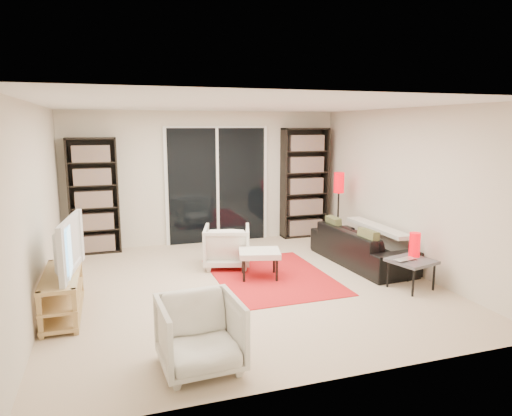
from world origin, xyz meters
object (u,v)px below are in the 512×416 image
object	(u,v)px
floor_lamp	(339,191)
side_table	(411,263)
bookshelf_right	(305,183)
ottoman	(259,254)
tv_stand	(62,293)
sofa	(361,246)
armchair_front	(200,334)
bookshelf_left	(94,196)
armchair_back	(227,246)

from	to	relation	value
floor_lamp	side_table	bearing A→B (deg)	-93.28
bookshelf_right	ottoman	world-z (taller)	bookshelf_right
tv_stand	sofa	bearing A→B (deg)	9.43
armchair_front	side_table	bearing A→B (deg)	17.10
tv_stand	bookshelf_right	bearing A→B (deg)	32.57
tv_stand	floor_lamp	xyz separation A→B (m)	(4.45, 1.80, 0.74)
bookshelf_right	tv_stand	size ratio (longest dim) A/B	1.72
sofa	armchair_front	distance (m)	3.82
bookshelf_left	armchair_front	distance (m)	4.44
sofa	tv_stand	bearing A→B (deg)	95.92
tv_stand	sofa	distance (m)	4.34
side_table	tv_stand	bearing A→B (deg)	173.52
armchair_back	armchair_front	world-z (taller)	armchair_front
sofa	bookshelf_right	bearing A→B (deg)	-0.14
bookshelf_left	floor_lamp	size ratio (longest dim) A/B	1.47
bookshelf_left	tv_stand	world-z (taller)	bookshelf_left
bookshelf_left	ottoman	bearing A→B (deg)	-43.49
tv_stand	bookshelf_left	bearing A→B (deg)	83.16
bookshelf_left	bookshelf_right	size ratio (longest dim) A/B	0.93
ottoman	armchair_back	bearing A→B (deg)	114.20
floor_lamp	armchair_back	bearing A→B (deg)	-165.36
tv_stand	floor_lamp	size ratio (longest dim) A/B	0.92
tv_stand	armchair_front	xyz separation A→B (m)	(1.26, -1.63, 0.06)
ottoman	side_table	size ratio (longest dim) A/B	1.07
bookshelf_right	floor_lamp	bearing A→B (deg)	-72.23
bookshelf_left	armchair_back	size ratio (longest dim) A/B	2.78
sofa	armchair_back	distance (m)	2.11
sofa	side_table	bearing A→B (deg)	177.90
sofa	armchair_front	world-z (taller)	armchair_front
armchair_back	side_table	distance (m)	2.69
tv_stand	armchair_front	world-z (taller)	armchair_front
armchair_back	ottoman	world-z (taller)	armchair_back
sofa	side_table	size ratio (longest dim) A/B	3.10
bookshelf_right	sofa	world-z (taller)	bookshelf_right
ottoman	tv_stand	bearing A→B (deg)	-167.77
bookshelf_left	armchair_front	xyz separation A→B (m)	(0.95, -4.29, -0.65)
tv_stand	side_table	xyz separation A→B (m)	(4.31, -0.49, 0.09)
bookshelf_right	tv_stand	distance (m)	5.01
armchair_front	side_table	world-z (taller)	armchair_front
side_table	floor_lamp	xyz separation A→B (m)	(0.13, 2.29, 0.65)
bookshelf_right	side_table	size ratio (longest dim) A/B	3.35
bookshelf_left	sofa	world-z (taller)	bookshelf_left
ottoman	floor_lamp	xyz separation A→B (m)	(1.90, 1.25, 0.66)
bookshelf_left	armchair_back	distance (m)	2.49
armchair_back	tv_stand	bearing A→B (deg)	45.19
sofa	side_table	distance (m)	1.20
bookshelf_right	sofa	xyz separation A→B (m)	(0.12, -1.95, -0.77)
side_table	armchair_back	bearing A→B (deg)	140.37
tv_stand	ottoman	size ratio (longest dim) A/B	1.82
bookshelf_left	ottoman	size ratio (longest dim) A/B	2.91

